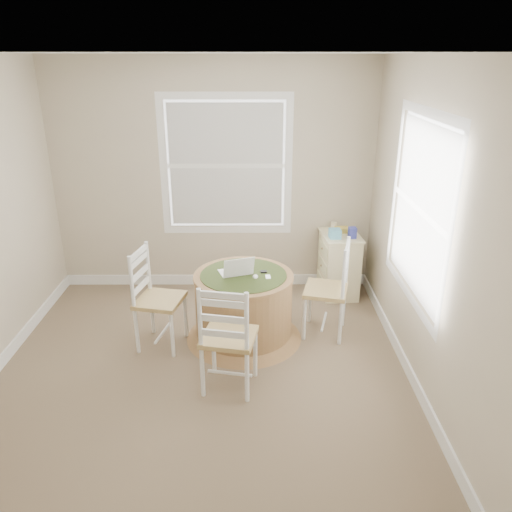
{
  "coord_description": "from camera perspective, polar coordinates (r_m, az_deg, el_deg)",
  "views": [
    {
      "loc": [
        0.45,
        -3.7,
        2.59
      ],
      "look_at": [
        0.47,
        0.45,
        0.91
      ],
      "focal_mm": 35.0,
      "sensor_mm": 36.0,
      "label": 1
    }
  ],
  "objects": [
    {
      "name": "room",
      "position": [
        4.08,
        -4.3,
        3.53
      ],
      "size": [
        3.64,
        3.64,
        2.64
      ],
      "color": "#7D6C4F",
      "rests_on": "ground"
    },
    {
      "name": "round_table",
      "position": [
        4.81,
        -1.41,
        -5.45
      ],
      "size": [
        1.12,
        1.12,
        0.67
      ],
      "rotation": [
        0.0,
        0.0,
        0.07
      ],
      "color": "#956942",
      "rests_on": "ground"
    },
    {
      "name": "chair_left",
      "position": [
        4.73,
        -10.93,
        -4.93
      ],
      "size": [
        0.48,
        0.49,
        0.95
      ],
      "primitive_type": null,
      "rotation": [
        0.0,
        0.0,
        1.36
      ],
      "color": "white",
      "rests_on": "ground"
    },
    {
      "name": "chair_near",
      "position": [
        4.09,
        -3.1,
        -9.16
      ],
      "size": [
        0.49,
        0.47,
        0.95
      ],
      "primitive_type": null,
      "rotation": [
        0.0,
        0.0,
        2.95
      ],
      "color": "white",
      "rests_on": "ground"
    },
    {
      "name": "chair_right",
      "position": [
        4.89,
        7.98,
        -3.81
      ],
      "size": [
        0.49,
        0.51,
        0.95
      ],
      "primitive_type": null,
      "rotation": [
        0.0,
        0.0,
        -1.82
      ],
      "color": "white",
      "rests_on": "ground"
    },
    {
      "name": "laptop",
      "position": [
        4.69,
        -2.29,
        -1.73
      ],
      "size": [
        0.36,
        0.34,
        0.21
      ],
      "rotation": [
        0.0,
        0.0,
        3.48
      ],
      "color": "white",
      "rests_on": "round_table"
    },
    {
      "name": "mouse",
      "position": [
        4.63,
        -0.07,
        -2.37
      ],
      "size": [
        0.06,
        0.09,
        0.03
      ],
      "primitive_type": "ellipsoid",
      "rotation": [
        0.0,
        0.0,
        0.07
      ],
      "color": "white",
      "rests_on": "round_table"
    },
    {
      "name": "phone",
      "position": [
        4.63,
        1.38,
        -2.46
      ],
      "size": [
        0.05,
        0.09,
        0.02
      ],
      "primitive_type": "cube",
      "rotation": [
        0.0,
        0.0,
        0.07
      ],
      "color": "#B7BABF",
      "rests_on": "round_table"
    },
    {
      "name": "keys",
      "position": [
        4.72,
        0.88,
        -1.86
      ],
      "size": [
        0.06,
        0.05,
        0.02
      ],
      "primitive_type": "cube",
      "rotation": [
        0.0,
        0.0,
        0.07
      ],
      "color": "black",
      "rests_on": "round_table"
    },
    {
      "name": "corner_chest",
      "position": [
        5.77,
        9.42,
        -0.95
      ],
      "size": [
        0.45,
        0.58,
        0.73
      ],
      "rotation": [
        0.0,
        0.0,
        0.09
      ],
      "color": "beige",
      "rests_on": "ground"
    },
    {
      "name": "tissue_box",
      "position": [
        5.51,
        9.05,
        2.57
      ],
      "size": [
        0.13,
        0.13,
        0.1
      ],
      "primitive_type": "cube",
      "rotation": [
        0.0,
        0.0,
        0.09
      ],
      "color": "#5EB4D9",
      "rests_on": "corner_chest"
    },
    {
      "name": "box_yellow",
      "position": [
        5.69,
        9.78,
        2.96
      ],
      "size": [
        0.16,
        0.11,
        0.06
      ],
      "primitive_type": "cube",
      "rotation": [
        0.0,
        0.0,
        0.09
      ],
      "color": "#D8BE4C",
      "rests_on": "corner_chest"
    },
    {
      "name": "box_blue",
      "position": [
        5.54,
        10.88,
        2.65
      ],
      "size": [
        0.09,
        0.09,
        0.12
      ],
      "primitive_type": "cube",
      "rotation": [
        0.0,
        0.0,
        0.09
      ],
      "color": "#343A9C",
      "rests_on": "corner_chest"
    },
    {
      "name": "cup_cream",
      "position": [
        5.76,
        8.91,
        3.38
      ],
      "size": [
        0.07,
        0.07,
        0.09
      ],
      "primitive_type": "cylinder",
      "color": "beige",
      "rests_on": "corner_chest"
    }
  ]
}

